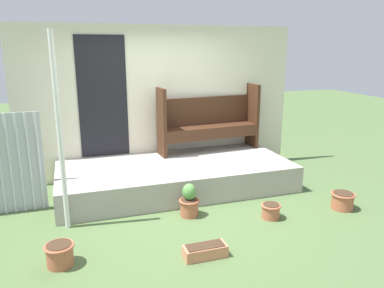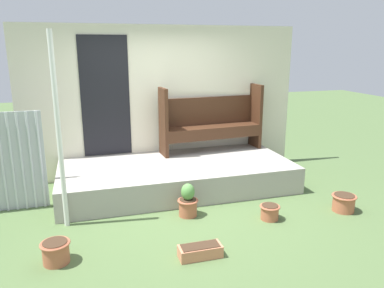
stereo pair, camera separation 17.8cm
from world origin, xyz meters
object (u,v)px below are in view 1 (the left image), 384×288
object	(u,v)px
flower_pot_middle	(189,202)
flower_pot_right	(271,210)
support_post	(60,135)
flower_pot_left	(60,254)
bench	(208,119)
planter_box_rect	(205,251)
flower_pot_far_right	(343,200)

from	to	relation	value
flower_pot_middle	flower_pot_right	world-z (taller)	flower_pot_middle
support_post	flower_pot_left	world-z (taller)	support_post
flower_pot_left	flower_pot_middle	xyz separation A→B (m)	(1.66, 0.71, 0.07)
bench	flower_pot_left	size ratio (longest dim) A/B	5.86
flower_pot_left	planter_box_rect	bearing A→B (deg)	-12.24
flower_pot_far_right	planter_box_rect	world-z (taller)	flower_pot_far_right
planter_box_rect	support_post	bearing A→B (deg)	139.80
flower_pot_left	flower_pot_middle	world-z (taller)	flower_pot_middle
flower_pot_left	flower_pot_middle	distance (m)	1.81
support_post	planter_box_rect	size ratio (longest dim) A/B	5.12
bench	flower_pot_right	distance (m)	2.26
flower_pot_right	bench	bearing A→B (deg)	93.31
support_post	bench	size ratio (longest dim) A/B	1.31
bench	flower_pot_right	size ratio (longest dim) A/B	6.79
flower_pot_middle	flower_pot_right	distance (m)	1.10
flower_pot_middle	flower_pot_far_right	bearing A→B (deg)	-12.44
bench	flower_pot_middle	size ratio (longest dim) A/B	4.02
flower_pot_right	flower_pot_far_right	bearing A→B (deg)	-2.95
flower_pot_left	flower_pot_far_right	distance (m)	3.81
flower_pot_middle	flower_pot_far_right	world-z (taller)	flower_pot_middle
flower_pot_left	bench	bearing A→B (deg)	42.82
flower_pot_left	flower_pot_far_right	size ratio (longest dim) A/B	0.93
bench	flower_pot_middle	bearing A→B (deg)	-122.48
flower_pot_left	flower_pot_middle	bearing A→B (deg)	23.10
support_post	flower_pot_far_right	xyz separation A→B (m)	(3.72, -0.64, -1.09)
flower_pot_far_right	planter_box_rect	size ratio (longest dim) A/B	0.71
flower_pot_middle	planter_box_rect	size ratio (longest dim) A/B	0.97
flower_pot_right	planter_box_rect	bearing A→B (deg)	-152.01
support_post	flower_pot_right	size ratio (longest dim) A/B	8.91
support_post	planter_box_rect	distance (m)	2.19
support_post	flower_pot_far_right	distance (m)	3.93
flower_pot_middle	planter_box_rect	world-z (taller)	flower_pot_middle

